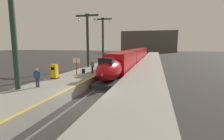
# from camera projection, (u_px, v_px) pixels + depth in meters

# --- Properties ---
(ground_plane) EXTENTS (260.00, 260.00, 0.00)m
(ground_plane) POSITION_uv_depth(u_px,v_px,m) (86.00, 104.00, 13.62)
(ground_plane) COLOR #33302D
(platform_left) EXTENTS (4.80, 110.00, 1.05)m
(platform_left) POSITION_uv_depth(u_px,v_px,m) (113.00, 64.00, 38.25)
(platform_left) COLOR gray
(platform_left) RESTS_ON ground
(platform_right) EXTENTS (4.80, 110.00, 1.05)m
(platform_right) POSITION_uv_depth(u_px,v_px,m) (150.00, 65.00, 36.22)
(platform_right) COLOR gray
(platform_right) RESTS_ON ground
(platform_left_safety_stripe) EXTENTS (0.20, 107.80, 0.01)m
(platform_left_safety_stripe) POSITION_uv_depth(u_px,v_px,m) (123.00, 62.00, 37.60)
(platform_left_safety_stripe) COLOR yellow
(platform_left_safety_stripe) RESTS_ON platform_left
(rail_main_left) EXTENTS (0.08, 110.00, 0.12)m
(rail_main_left) POSITION_uv_depth(u_px,v_px,m) (129.00, 65.00, 40.12)
(rail_main_left) COLOR slate
(rail_main_left) RESTS_ON ground
(rail_main_right) EXTENTS (0.08, 110.00, 0.12)m
(rail_main_right) POSITION_uv_depth(u_px,v_px,m) (136.00, 65.00, 39.75)
(rail_main_right) COLOR slate
(rail_main_right) RESTS_ON ground
(highspeed_train_main) EXTENTS (2.92, 56.02, 3.60)m
(highspeed_train_main) POSITION_uv_depth(u_px,v_px,m) (135.00, 56.00, 43.51)
(highspeed_train_main) COLOR #B20F14
(highspeed_train_main) RESTS_ON ground
(station_column_near) EXTENTS (4.00, 0.68, 10.40)m
(station_column_near) POSITION_uv_depth(u_px,v_px,m) (12.00, 14.00, 13.44)
(station_column_near) COLOR #1E3828
(station_column_near) RESTS_ON platform_left
(station_column_mid) EXTENTS (4.00, 0.68, 8.78)m
(station_column_mid) POSITION_uv_depth(u_px,v_px,m) (88.00, 35.00, 28.25)
(station_column_mid) COLOR #1E3828
(station_column_mid) RESTS_ON platform_left
(station_column_far) EXTENTS (4.00, 0.68, 9.40)m
(station_column_far) POSITION_uv_depth(u_px,v_px,m) (103.00, 36.00, 36.26)
(station_column_far) COLOR #1E3828
(station_column_far) RESTS_ON platform_left
(passenger_near_edge) EXTENTS (0.53, 0.35, 1.69)m
(passenger_near_edge) POSITION_uv_depth(u_px,v_px,m) (92.00, 66.00, 22.27)
(passenger_near_edge) COLOR #23232D
(passenger_near_edge) RESTS_ON platform_left
(passenger_mid_platform) EXTENTS (0.54, 0.34, 1.69)m
(passenger_mid_platform) POSITION_uv_depth(u_px,v_px,m) (37.00, 76.00, 14.84)
(passenger_mid_platform) COLOR #23232D
(passenger_mid_platform) RESTS_ON platform_left
(passenger_far_waiting) EXTENTS (0.47, 0.41, 1.69)m
(passenger_far_waiting) POSITION_uv_depth(u_px,v_px,m) (106.00, 61.00, 29.88)
(passenger_far_waiting) COLOR #23232D
(passenger_far_waiting) RESTS_ON platform_left
(rolling_suitcase) EXTENTS (0.40, 0.22, 0.98)m
(rolling_suitcase) POSITION_uv_depth(u_px,v_px,m) (83.00, 71.00, 22.20)
(rolling_suitcase) COLOR black
(rolling_suitcase) RESTS_ON platform_left
(ticket_machine_yellow) EXTENTS (0.76, 0.62, 1.60)m
(ticket_machine_yellow) POSITION_uv_depth(u_px,v_px,m) (54.00, 72.00, 18.75)
(ticket_machine_yellow) COLOR yellow
(ticket_machine_yellow) RESTS_ON platform_left
(departure_info_board) EXTENTS (0.90, 0.10, 2.12)m
(departure_info_board) POSITION_uv_depth(u_px,v_px,m) (76.00, 63.00, 21.28)
(departure_info_board) COLOR maroon
(departure_info_board) RESTS_ON platform_left
(terminus_back_wall) EXTENTS (36.00, 2.00, 14.00)m
(terminus_back_wall) POSITION_uv_depth(u_px,v_px,m) (148.00, 42.00, 110.22)
(terminus_back_wall) COLOR #4C4742
(terminus_back_wall) RESTS_ON ground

